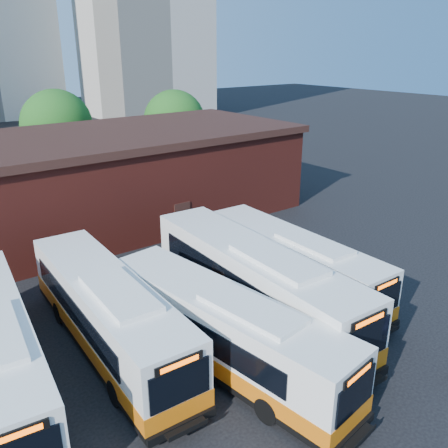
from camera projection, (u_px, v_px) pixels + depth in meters
ground at (304, 355)px, 19.55m from camera, size 220.00×220.00×0.00m
bus_west at (108, 316)px, 19.52m from camera, size 3.06×12.51×3.38m
bus_midwest at (223, 333)px, 18.45m from camera, size 3.99×12.18×3.27m
bus_mideast at (254, 285)px, 21.81m from camera, size 3.35×13.53×3.65m
bus_east at (292, 264)px, 24.37m from camera, size 2.68×11.70×3.17m
depot_building at (100, 178)px, 33.33m from camera, size 28.60×12.60×6.40m
tree_mid at (57, 125)px, 44.26m from camera, size 6.56×6.56×8.36m
tree_east at (174, 121)px, 48.34m from camera, size 6.24×6.24×7.96m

